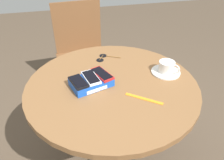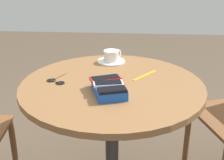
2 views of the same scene
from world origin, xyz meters
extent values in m
cylinder|color=#2D2D2D|center=(0.00, 0.00, 0.38)|extent=(0.07, 0.07, 0.71)
cylinder|color=brown|center=(0.00, 0.00, 0.75)|extent=(0.90, 0.90, 0.03)
cube|color=blue|center=(-0.11, 0.01, 0.78)|extent=(0.23, 0.18, 0.04)
cube|color=white|center=(-0.09, -0.06, 0.77)|extent=(0.11, 0.03, 0.02)
cube|color=black|center=(-0.18, -0.01, 0.81)|extent=(0.10, 0.14, 0.01)
cube|color=black|center=(-0.18, -0.01, 0.81)|extent=(0.08, 0.12, 0.00)
cube|color=silver|center=(-0.11, 0.01, 0.81)|extent=(0.09, 0.14, 0.01)
cube|color=black|center=(-0.11, 0.01, 0.81)|extent=(0.08, 0.13, 0.00)
cube|color=red|center=(-0.05, 0.03, 0.81)|extent=(0.11, 0.16, 0.01)
cube|color=black|center=(-0.05, 0.03, 0.81)|extent=(0.10, 0.14, 0.00)
cylinder|color=silver|center=(0.32, 0.03, 0.76)|extent=(0.16, 0.16, 0.01)
cylinder|color=silver|center=(0.32, 0.03, 0.80)|extent=(0.09, 0.09, 0.06)
cylinder|color=brown|center=(0.32, 0.03, 0.82)|extent=(0.08, 0.08, 0.00)
torus|color=silver|center=(0.35, -0.01, 0.80)|extent=(0.05, 0.05, 0.06)
cube|color=orange|center=(0.12, -0.16, 0.76)|extent=(0.16, 0.13, 0.00)
cylinder|color=black|center=(-0.01, 0.26, 0.76)|extent=(0.05, 0.05, 0.00)
cylinder|color=black|center=(0.02, 0.31, 0.76)|extent=(0.05, 0.05, 0.00)
cylinder|color=olive|center=(0.00, 0.28, 0.77)|extent=(0.03, 0.05, 0.00)
cylinder|color=olive|center=(0.08, 0.27, 0.77)|extent=(0.08, 0.05, 0.00)
cube|color=brown|center=(-0.06, 0.81, 0.45)|extent=(0.49, 0.49, 0.02)
cube|color=brown|center=(-0.07, 1.03, 0.69)|extent=(0.43, 0.05, 0.47)
cylinder|color=brown|center=(-0.25, 0.59, 0.22)|extent=(0.04, 0.04, 0.44)
cylinder|color=brown|center=(0.16, 0.62, 0.22)|extent=(0.04, 0.04, 0.44)
cylinder|color=brown|center=(-0.28, 1.00, 0.22)|extent=(0.04, 0.04, 0.44)
cylinder|color=brown|center=(0.13, 1.03, 0.22)|extent=(0.04, 0.04, 0.44)
camera|label=1|loc=(-0.23, -0.91, 1.43)|focal=35.00mm
camera|label=2|loc=(-1.40, -0.10, 1.37)|focal=50.00mm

